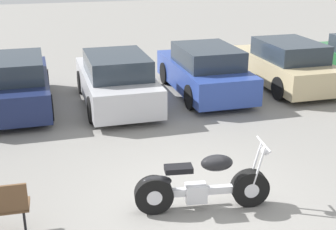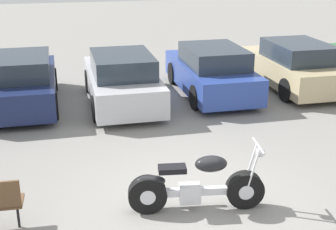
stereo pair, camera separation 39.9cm
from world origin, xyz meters
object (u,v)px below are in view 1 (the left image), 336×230
Objects in this scene: motorcycle at (201,186)px; parked_car_blue at (205,71)px; parked_car_champagne at (285,65)px; parked_car_silver at (116,81)px; parked_car_navy at (14,84)px.

motorcycle is 6.35m from parked_car_blue.
motorcycle is 7.71m from parked_car_champagne.
parked_car_blue is at bearing 69.54° from motorcycle.
parked_car_champagne is (5.22, 0.36, 0.00)m from parked_car_silver.
parked_car_silver is at bearing -176.01° from parked_car_champagne.
motorcycle is 0.54× the size of parked_car_navy.
motorcycle is 5.66m from parked_car_silver.
parked_car_silver reaches higher than motorcycle.
motorcycle is at bearing -128.80° from parked_car_champagne.
parked_car_blue is at bearing -1.21° from parked_car_navy.
parked_car_silver is 1.00× the size of parked_car_blue.
parked_car_silver is 5.23m from parked_car_champagne.
motorcycle is 0.54× the size of parked_car_blue.
parked_car_blue is (2.61, 0.30, 0.00)m from parked_car_silver.
parked_car_silver is (-0.39, 5.64, 0.25)m from motorcycle.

